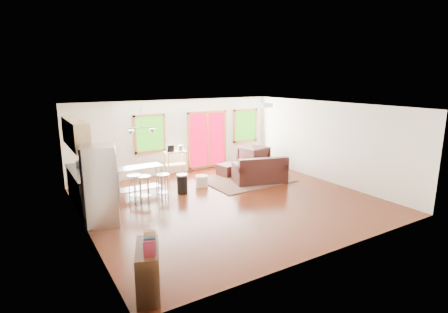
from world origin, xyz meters
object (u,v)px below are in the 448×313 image
island (138,176)px  kitchen_cart (175,155)px  rug (246,179)px  refrigerator (101,186)px  armchair (253,156)px  ottoman (228,170)px  loveseat (260,172)px  coffee_table (252,166)px

island → kitchen_cart: size_ratio=1.23×
kitchen_cart → rug: bearing=-42.2°
kitchen_cart → refrigerator: bearing=-136.6°
rug → kitchen_cart: kitchen_cart is taller
armchair → refrigerator: size_ratio=0.50×
ottoman → island: (-3.32, -0.50, 0.39)m
refrigerator → island: 2.05m
loveseat → kitchen_cart: kitchen_cart is taller
loveseat → ottoman: bearing=127.2°
refrigerator → armchair: bearing=35.9°
coffee_table → kitchen_cart: size_ratio=1.06×
island → kitchen_cart: 2.22m
armchair → refrigerator: 6.49m
ottoman → kitchen_cart: 1.90m
kitchen_cart → island: bearing=-141.5°
ottoman → island: size_ratio=0.44×
rug → refrigerator: refrigerator is taller
ottoman → rug: bearing=-73.2°
ottoman → island: bearing=-171.5°
island → refrigerator: bearing=-131.3°
rug → coffee_table: size_ratio=2.35×
rug → kitchen_cart: bearing=137.8°
ottoman → refrigerator: 5.13m
kitchen_cart → armchair: bearing=-9.6°
armchair → kitchen_cart: bearing=-19.3°
loveseat → kitchen_cart: bearing=151.0°
coffee_table → kitchen_cart: bearing=147.2°
armchair → ottoman: (-1.35, -0.38, -0.27)m
loveseat → island: bearing=-174.2°
ottoman → island: island is taller
loveseat → coffee_table: 0.71m
coffee_table → island: (-3.94, 0.05, 0.22)m
coffee_table → island: size_ratio=0.86×
ottoman → kitchen_cart: kitchen_cart is taller
rug → refrigerator: bearing=-165.8°
island → armchair: bearing=10.6°
rug → ottoman: ottoman is taller
rug → ottoman: 0.83m
coffee_table → armchair: armchair is taller
rug → loveseat: 0.61m
armchair → coffee_table: bearing=41.8°
coffee_table → kitchen_cart: 2.66m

